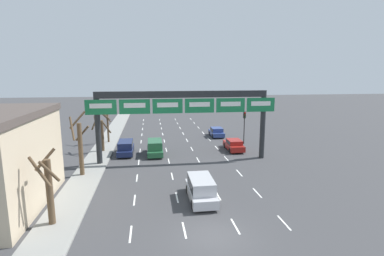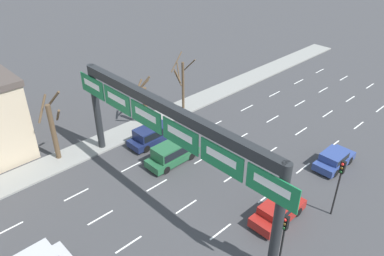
# 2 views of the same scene
# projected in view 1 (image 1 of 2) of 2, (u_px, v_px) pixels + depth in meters

# --- Properties ---
(ground_plane) EXTENTS (220.00, 220.00, 0.00)m
(ground_plane) POSITION_uv_depth(u_px,v_px,m) (213.00, 237.00, 17.97)
(ground_plane) COLOR #3D3D3F
(sidewalk_left) EXTENTS (2.80, 110.00, 0.15)m
(sidewalk_left) POSITION_uv_depth(u_px,v_px,m) (43.00, 249.00, 16.63)
(sidewalk_left) COLOR gray
(sidewalk_left) RESTS_ON ground_plane
(lane_dashes) EXTENTS (10.02, 67.00, 0.01)m
(lane_dashes) POSITION_uv_depth(u_px,v_px,m) (186.00, 167.00, 31.11)
(lane_dashes) COLOR white
(lane_dashes) RESTS_ON ground_plane
(sign_gantry) EXTENTS (20.35, 0.70, 7.77)m
(sign_gantry) POSITION_uv_depth(u_px,v_px,m) (183.00, 107.00, 32.22)
(sign_gantry) COLOR #232628
(sign_gantry) RESTS_ON ground_plane
(suv_green) EXTENTS (1.84, 4.62, 1.76)m
(suv_green) POSITION_uv_depth(u_px,v_px,m) (155.00, 147.00, 35.74)
(suv_green) COLOR #235B38
(suv_green) RESTS_ON ground_plane
(car_red) EXTENTS (1.81, 4.33, 1.40)m
(car_red) POSITION_uv_depth(u_px,v_px,m) (234.00, 144.00, 37.84)
(car_red) COLOR maroon
(car_red) RESTS_ON ground_plane
(suv_navy) EXTENTS (1.82, 4.44, 1.65)m
(suv_navy) POSITION_uv_depth(u_px,v_px,m) (126.00, 147.00, 35.91)
(suv_navy) COLOR #19234C
(suv_navy) RESTS_ON ground_plane
(car_blue) EXTENTS (1.79, 4.02, 1.41)m
(car_blue) POSITION_uv_depth(u_px,v_px,m) (217.00, 132.00, 45.96)
(car_blue) COLOR navy
(car_blue) RESTS_ON ground_plane
(suv_silver) EXTENTS (1.92, 4.78, 1.80)m
(suv_silver) POSITION_uv_depth(u_px,v_px,m) (201.00, 188.00, 22.98)
(suv_silver) COLOR #B7B7BC
(suv_silver) RESTS_ON ground_plane
(traffic_light_near_gantry) EXTENTS (0.30, 0.35, 4.48)m
(traffic_light_near_gantry) POSITION_uv_depth(u_px,v_px,m) (244.00, 121.00, 40.78)
(traffic_light_near_gantry) COLOR black
(traffic_light_near_gantry) RESTS_ON ground_plane
(traffic_light_mid_block) EXTENTS (0.30, 0.35, 4.22)m
(traffic_light_mid_block) POSITION_uv_depth(u_px,v_px,m) (263.00, 131.00, 34.48)
(traffic_light_mid_block) COLOR black
(traffic_light_mid_block) RESTS_ON ground_plane
(tree_bare_closest) EXTENTS (1.84, 1.98, 5.99)m
(tree_bare_closest) POSITION_uv_depth(u_px,v_px,m) (80.00, 145.00, 28.00)
(tree_bare_closest) COLOR brown
(tree_bare_closest) RESTS_ON sidewalk_left
(tree_bare_second) EXTENTS (1.79, 1.91, 4.81)m
(tree_bare_second) POSITION_uv_depth(u_px,v_px,m) (49.00, 187.00, 18.76)
(tree_bare_second) COLOR brown
(tree_bare_second) RESTS_ON sidewalk_left
(tree_bare_third) EXTENTS (1.92, 1.92, 5.80)m
(tree_bare_third) POSITION_uv_depth(u_px,v_px,m) (107.00, 121.00, 41.32)
(tree_bare_third) COLOR brown
(tree_bare_third) RESTS_ON sidewalk_left
(tree_bare_furthest) EXTENTS (2.25, 2.22, 4.71)m
(tree_bare_furthest) POSITION_uv_depth(u_px,v_px,m) (101.00, 132.00, 36.75)
(tree_bare_furthest) COLOR brown
(tree_bare_furthest) RESTS_ON sidewalk_left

